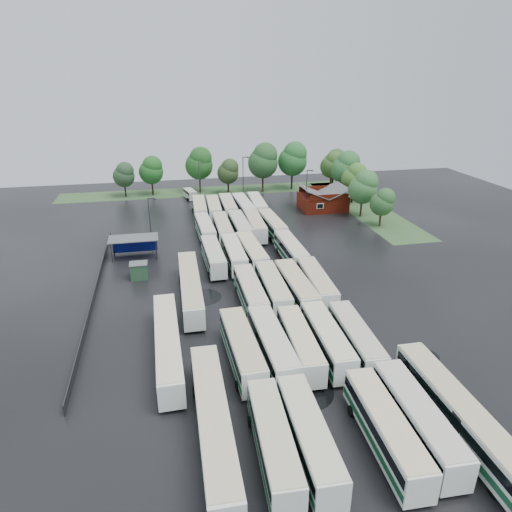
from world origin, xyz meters
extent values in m
plane|color=black|center=(0.00, 0.00, 0.00)|extent=(160.00, 160.00, 0.00)
cube|color=maroon|center=(24.00, 42.80, 1.70)|extent=(10.00, 8.00, 3.40)
cube|color=#4C4F51|center=(21.50, 42.80, 4.30)|extent=(5.07, 8.60, 2.19)
cube|color=#4C4F51|center=(26.50, 42.80, 4.30)|extent=(5.07, 8.60, 2.19)
cube|color=maroon|center=(24.00, 38.80, 3.90)|extent=(9.00, 0.20, 1.20)
cube|color=silver|center=(22.00, 38.75, 2.00)|extent=(1.60, 0.12, 1.20)
cylinder|color=#2D2D30|center=(-20.80, 20.00, 1.70)|extent=(0.16, 0.16, 3.40)
cylinder|color=#2D2D30|center=(-13.60, 20.00, 1.70)|extent=(0.16, 0.16, 3.40)
cylinder|color=#2D2D30|center=(-20.80, 23.20, 1.70)|extent=(0.16, 0.16, 3.40)
cylinder|color=#2D2D30|center=(-13.60, 23.20, 1.70)|extent=(0.16, 0.16, 3.40)
cube|color=#4C4F51|center=(-17.20, 21.60, 3.50)|extent=(8.20, 4.20, 0.15)
cube|color=navy|center=(-17.20, 23.50, 1.60)|extent=(7.60, 0.08, 2.60)
cube|color=#23482A|center=(-16.20, 12.60, 1.25)|extent=(2.50, 2.00, 2.50)
cube|color=#4C4F51|center=(-16.20, 12.60, 2.56)|extent=(2.70, 2.20, 0.12)
cube|color=#315329|center=(2.00, 64.80, 0.01)|extent=(80.00, 10.00, 0.01)
cube|color=#315329|center=(34.00, 42.80, 0.01)|extent=(10.00, 50.00, 0.01)
cube|color=#2D2D30|center=(-22.20, 8.00, 0.60)|extent=(0.10, 50.00, 1.20)
cube|color=white|center=(-4.37, -25.66, 1.88)|extent=(3.16, 12.49, 2.84)
cube|color=black|center=(-4.37, -25.66, 2.45)|extent=(3.19, 11.99, 0.91)
cube|color=#094826|center=(-4.37, -25.66, 1.26)|extent=(3.20, 12.24, 0.62)
cube|color=beige|center=(-4.37, -25.66, 3.35)|extent=(3.03, 12.11, 0.12)
cylinder|color=black|center=(-4.37, -29.62, 0.46)|extent=(2.63, 0.99, 0.99)
cylinder|color=black|center=(-4.37, -21.70, 0.46)|extent=(2.63, 0.99, 0.99)
cube|color=white|center=(-1.38, -25.76, 1.90)|extent=(2.92, 12.58, 2.87)
cube|color=black|center=(-1.38, -25.76, 2.48)|extent=(2.97, 12.08, 0.92)
cube|color=#0F4A26|center=(-1.38, -25.76, 1.27)|extent=(2.97, 12.33, 0.63)
cube|color=beige|center=(-1.38, -25.76, 3.39)|extent=(2.81, 12.21, 0.13)
cylinder|color=black|center=(-1.38, -29.77, 0.47)|extent=(2.66, 1.00, 1.00)
cylinder|color=black|center=(-1.38, -21.75, 0.47)|extent=(2.66, 1.00, 1.00)
cube|color=white|center=(5.15, -26.34, 1.94)|extent=(3.16, 12.88, 2.93)
cube|color=black|center=(5.15, -26.34, 2.53)|extent=(3.21, 12.37, 0.94)
cube|color=#0F4625|center=(5.15, -26.34, 1.30)|extent=(3.21, 12.63, 0.64)
cube|color=beige|center=(5.15, -26.34, 3.46)|extent=(3.04, 12.49, 0.13)
cylinder|color=black|center=(5.15, -30.43, 0.48)|extent=(2.72, 1.02, 1.02)
cylinder|color=black|center=(5.15, -22.25, 0.48)|extent=(2.72, 1.02, 1.02)
cube|color=white|center=(8.37, -25.87, 1.98)|extent=(3.21, 13.11, 2.98)
cube|color=black|center=(8.37, -25.87, 2.58)|extent=(3.26, 12.59, 0.95)
cube|color=#054621|center=(8.37, -25.87, 1.32)|extent=(3.26, 12.85, 0.66)
cube|color=beige|center=(8.37, -25.87, 3.52)|extent=(3.09, 12.71, 0.13)
cylinder|color=black|center=(8.37, -30.04, 0.49)|extent=(2.76, 1.04, 1.04)
cylinder|color=black|center=(8.37, -21.71, 0.49)|extent=(2.76, 1.04, 1.04)
cube|color=white|center=(-4.58, -12.25, 1.98)|extent=(3.11, 13.12, 2.99)
cube|color=black|center=(-4.58, -12.25, 2.58)|extent=(3.16, 12.60, 0.96)
cube|color=#0F5229|center=(-4.58, -12.25, 1.33)|extent=(3.15, 12.86, 0.66)
cube|color=#C8B88C|center=(-4.58, -12.25, 3.53)|extent=(2.99, 12.72, 0.13)
cylinder|color=black|center=(-4.58, -16.42, 0.49)|extent=(2.77, 1.04, 1.04)
cylinder|color=black|center=(-4.58, -8.07, 0.49)|extent=(2.77, 1.04, 1.04)
cube|color=white|center=(-1.23, -12.34, 1.98)|extent=(2.98, 13.08, 2.98)
cube|color=black|center=(-1.23, -12.34, 2.58)|extent=(3.04, 12.56, 0.96)
cube|color=#0F502D|center=(-1.23, -12.34, 1.32)|extent=(3.03, 12.82, 0.66)
cube|color=beige|center=(-1.23, -12.34, 3.53)|extent=(2.86, 12.68, 0.13)
cylinder|color=black|center=(-1.23, -16.50, 0.49)|extent=(2.77, 1.04, 1.04)
cylinder|color=black|center=(-1.23, -8.17, 0.49)|extent=(2.77, 1.04, 1.04)
cube|color=white|center=(1.87, -12.46, 1.88)|extent=(3.10, 12.48, 2.84)
cube|color=black|center=(1.87, -12.46, 2.45)|extent=(3.14, 11.98, 0.91)
cube|color=#12542B|center=(1.87, -12.46, 1.26)|extent=(3.14, 12.23, 0.62)
cube|color=beige|center=(1.87, -12.46, 3.35)|extent=(2.98, 12.10, 0.12)
cylinder|color=black|center=(1.87, -16.42, 0.46)|extent=(2.63, 0.99, 0.99)
cylinder|color=black|center=(1.87, -8.50, 0.46)|extent=(2.63, 0.99, 0.99)
cube|color=white|center=(5.06, -12.34, 1.93)|extent=(3.05, 12.78, 2.91)
cube|color=black|center=(5.06, -12.34, 2.51)|extent=(3.10, 12.27, 0.93)
cube|color=#084E24|center=(5.06, -12.34, 1.29)|extent=(3.10, 12.53, 0.64)
cube|color=beige|center=(5.06, -12.34, 3.44)|extent=(2.93, 12.39, 0.13)
cylinder|color=black|center=(5.06, -16.41, 0.48)|extent=(2.70, 1.02, 1.02)
cylinder|color=black|center=(5.06, -8.28, 0.48)|extent=(2.70, 1.02, 1.02)
cube|color=white|center=(8.31, -12.73, 1.90)|extent=(3.22, 12.61, 2.86)
cube|color=black|center=(8.31, -12.73, 2.47)|extent=(3.25, 12.11, 0.92)
cube|color=#114929|center=(8.31, -12.73, 1.27)|extent=(3.26, 12.36, 0.63)
cube|color=beige|center=(8.31, -12.73, 3.38)|extent=(3.09, 12.23, 0.12)
cylinder|color=black|center=(8.31, -16.73, 0.47)|extent=(2.65, 1.00, 1.00)
cylinder|color=black|center=(8.31, -8.73, 0.47)|extent=(2.65, 1.00, 1.00)
cube|color=white|center=(-1.09, 0.89, 1.91)|extent=(2.61, 12.54, 2.87)
cube|color=black|center=(-1.09, 0.89, 2.48)|extent=(2.68, 12.04, 0.92)
cube|color=#0A4F2A|center=(-1.09, 0.89, 1.27)|extent=(2.67, 12.29, 0.63)
cube|color=beige|center=(-1.09, 0.89, 3.40)|extent=(2.51, 12.16, 0.13)
cylinder|color=black|center=(-1.09, -3.12, 0.47)|extent=(2.66, 1.00, 1.00)
cylinder|color=black|center=(-1.09, 4.90, 0.47)|extent=(2.66, 1.00, 1.00)
cube|color=white|center=(2.13, 1.29, 1.95)|extent=(2.95, 12.86, 2.93)
cube|color=black|center=(2.13, 1.29, 2.53)|extent=(3.01, 12.35, 0.94)
cube|color=#0F572A|center=(2.13, 1.29, 1.30)|extent=(3.00, 12.61, 0.65)
cube|color=beige|center=(2.13, 1.29, 3.47)|extent=(2.84, 12.48, 0.13)
cylinder|color=black|center=(2.13, -2.81, 0.48)|extent=(2.72, 1.02, 1.02)
cylinder|color=black|center=(2.13, 5.39, 0.48)|extent=(2.72, 1.02, 1.02)
cube|color=white|center=(5.35, 0.91, 1.99)|extent=(2.90, 13.15, 3.01)
cube|color=black|center=(5.35, 0.91, 2.60)|extent=(2.95, 12.62, 0.96)
cube|color=#195535|center=(5.35, 0.91, 1.33)|extent=(2.95, 12.89, 0.66)
cube|color=#CCBC8B|center=(5.35, 0.91, 3.55)|extent=(2.78, 12.75, 0.13)
cylinder|color=black|center=(5.35, -3.29, 0.49)|extent=(2.79, 1.05, 1.05)
cylinder|color=black|center=(5.35, 5.10, 0.49)|extent=(2.79, 1.05, 1.05)
cube|color=white|center=(8.50, 1.46, 1.96)|extent=(3.33, 12.98, 2.95)
cube|color=black|center=(8.50, 1.46, 2.55)|extent=(3.37, 12.47, 0.94)
cube|color=#13562F|center=(8.50, 1.46, 1.31)|extent=(3.37, 12.73, 0.65)
cube|color=beige|center=(8.50, 1.46, 3.48)|extent=(3.20, 12.59, 0.13)
cylinder|color=black|center=(8.50, -2.66, 0.48)|extent=(2.73, 1.03, 1.03)
cylinder|color=black|center=(8.50, 5.58, 0.48)|extent=(2.73, 1.03, 1.03)
cube|color=white|center=(-4.49, 14.78, 1.89)|extent=(2.85, 12.46, 2.84)
cube|color=black|center=(-4.49, 14.78, 2.46)|extent=(2.90, 11.96, 0.91)
cube|color=#0D4C28|center=(-4.49, 14.78, 1.26)|extent=(2.89, 12.21, 0.63)
cube|color=beige|center=(-4.49, 14.78, 3.36)|extent=(2.74, 12.08, 0.12)
cylinder|color=black|center=(-4.49, 10.81, 0.47)|extent=(2.64, 0.99, 0.99)
cylinder|color=black|center=(-4.49, 18.75, 0.47)|extent=(2.64, 0.99, 0.99)
cube|color=white|center=(-1.09, 14.97, 1.91)|extent=(2.63, 12.55, 2.88)
cube|color=black|center=(-1.09, 14.97, 2.48)|extent=(2.69, 12.05, 0.92)
cube|color=#15492E|center=(-1.09, 14.97, 1.28)|extent=(2.68, 12.30, 0.63)
cube|color=beige|center=(-1.09, 14.97, 3.40)|extent=(2.53, 12.17, 0.13)
cylinder|color=black|center=(-1.09, 10.95, 0.47)|extent=(2.67, 1.00, 1.00)
cylinder|color=black|center=(-1.09, 18.98, 0.47)|extent=(2.67, 1.00, 1.00)
cube|color=white|center=(1.88, 14.88, 1.95)|extent=(3.16, 12.93, 2.94)
cube|color=black|center=(1.88, 14.88, 2.54)|extent=(3.20, 12.42, 0.94)
cube|color=#16522C|center=(1.88, 14.88, 1.31)|extent=(3.20, 12.68, 0.65)
cube|color=beige|center=(1.88, 14.88, 3.48)|extent=(3.04, 12.54, 0.13)
cylinder|color=black|center=(1.88, 10.77, 0.48)|extent=(2.73, 1.03, 1.03)
cylinder|color=black|center=(1.88, 18.99, 0.48)|extent=(2.73, 1.03, 1.03)
cube|color=white|center=(8.50, 14.60, 1.92)|extent=(2.70, 12.65, 2.90)
cube|color=black|center=(8.50, 14.60, 2.50)|extent=(2.76, 12.14, 0.93)
cube|color=#064C27|center=(8.50, 14.60, 1.28)|extent=(2.75, 12.40, 0.64)
cube|color=beige|center=(8.50, 14.60, 3.42)|extent=(2.59, 12.27, 0.13)
cylinder|color=black|center=(8.50, 10.55, 0.47)|extent=(2.69, 1.01, 1.01)
cylinder|color=black|center=(8.50, 18.64, 0.47)|extent=(2.69, 1.01, 1.01)
cube|color=white|center=(-4.42, 28.55, 1.88)|extent=(2.94, 12.43, 2.83)
cube|color=black|center=(-4.42, 28.55, 2.45)|extent=(2.98, 11.94, 0.91)
cube|color=#075624|center=(-4.42, 28.55, 1.26)|extent=(2.98, 12.19, 0.62)
cube|color=beige|center=(-4.42, 28.55, 3.35)|extent=(2.82, 12.06, 0.12)
cylinder|color=black|center=(-4.42, 24.59, 0.46)|extent=(2.63, 0.99, 0.99)
cylinder|color=black|center=(-4.42, 32.50, 0.46)|extent=(2.63, 0.99, 0.99)
cube|color=white|center=(-1.16, 28.11, 1.92)|extent=(2.81, 12.66, 2.89)
cube|color=black|center=(-1.16, 28.11, 2.50)|extent=(2.87, 12.15, 0.93)
cube|color=#155433|center=(-1.16, 28.11, 1.28)|extent=(2.86, 12.41, 0.64)
cube|color=beige|center=(-1.16, 28.11, 3.42)|extent=(2.70, 12.28, 0.13)
cylinder|color=black|center=(-1.16, 24.07, 0.47)|extent=(2.68, 1.01, 1.01)
cylinder|color=black|center=(-1.16, 32.15, 0.47)|extent=(2.68, 1.01, 1.01)
cube|color=white|center=(2.18, 28.11, 1.97)|extent=(2.75, 12.99, 2.97)
cube|color=black|center=(2.18, 28.11, 2.57)|extent=(2.81, 12.47, 0.95)
cube|color=#095125|center=(2.18, 28.11, 1.32)|extent=(2.80, 12.73, 0.65)
cube|color=beige|center=(2.18, 28.11, 3.52)|extent=(2.64, 12.60, 0.13)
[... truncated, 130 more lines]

